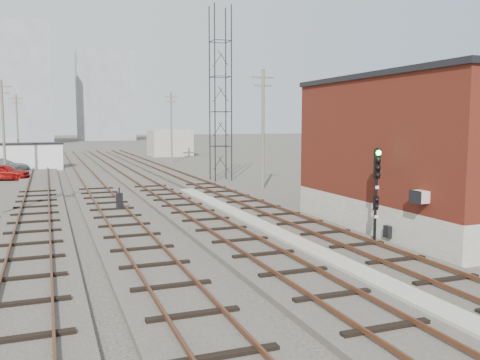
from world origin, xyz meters
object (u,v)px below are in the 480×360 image
signal_mast (376,189)px  switch_stand (120,202)px  site_trailer (28,157)px  car_red (4,172)px  car_grey (2,165)px

signal_mast → switch_stand: 14.63m
signal_mast → site_trailer: signal_mast is taller
signal_mast → car_red: (-16.08, 31.84, -1.63)m
car_red → car_grey: (-0.69, 7.63, 0.02)m
car_grey → signal_mast: bearing=-157.1°
signal_mast → car_grey: (-16.78, 39.48, -1.61)m
signal_mast → car_red: bearing=116.8°
car_grey → site_trailer: bearing=-50.7°
site_trailer → car_grey: (-2.38, -1.96, -0.73)m
car_red → car_grey: 7.67m
switch_stand → car_grey: car_grey is taller
site_trailer → car_grey: size_ratio=1.41×
signal_mast → site_trailer: 43.87m
site_trailer → signal_mast: bearing=-77.2°
signal_mast → car_grey: signal_mast is taller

